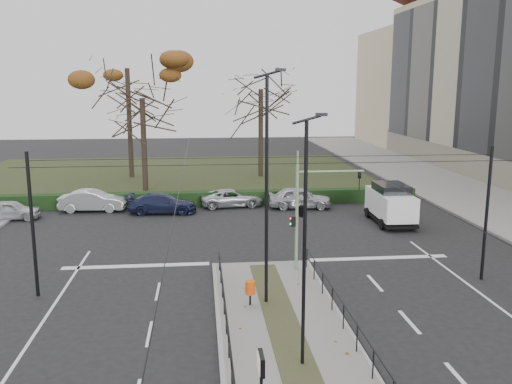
# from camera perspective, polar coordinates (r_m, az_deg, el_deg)

# --- Properties ---
(ground) EXTENTS (140.00, 140.00, 0.00)m
(ground) POSITION_cam_1_polar(r_m,az_deg,el_deg) (21.82, 2.03, -11.86)
(ground) COLOR black
(ground) RESTS_ON ground
(median_island) EXTENTS (4.40, 15.00, 0.14)m
(median_island) POSITION_cam_1_polar(r_m,az_deg,el_deg) (19.54, 3.06, -14.51)
(median_island) COLOR slate
(median_island) RESTS_ON ground
(sidewalk_east) EXTENTS (8.00, 90.00, 0.14)m
(sidewalk_east) POSITION_cam_1_polar(r_m,az_deg,el_deg) (47.53, 20.21, 0.22)
(sidewalk_east) COLOR slate
(sidewalk_east) RESTS_ON ground
(park) EXTENTS (38.00, 26.00, 0.10)m
(park) POSITION_cam_1_polar(r_m,az_deg,el_deg) (52.67, -9.27, 1.76)
(park) COLOR #273118
(park) RESTS_ON ground
(hedge) EXTENTS (38.00, 1.00, 1.00)m
(hedge) POSITION_cam_1_polar(r_m,az_deg,el_deg) (39.45, -10.39, -0.76)
(hedge) COLOR black
(hedge) RESTS_ON ground
(median_railing) EXTENTS (4.14, 13.24, 0.92)m
(median_railing) POSITION_cam_1_polar(r_m,az_deg,el_deg) (19.07, 3.14, -12.19)
(median_railing) COLOR black
(median_railing) RESTS_ON median_island
(catenary) EXTENTS (20.00, 34.00, 6.00)m
(catenary) POSITION_cam_1_polar(r_m,az_deg,el_deg) (22.28, 1.52, -2.10)
(catenary) COLOR black
(catenary) RESTS_ON ground
(traffic_light) EXTENTS (3.37, 1.92, 4.96)m
(traffic_light) POSITION_cam_1_polar(r_m,az_deg,el_deg) (24.73, 4.99, -1.74)
(traffic_light) COLOR gray
(traffic_light) RESTS_ON median_island
(litter_bin) EXTENTS (0.38, 0.38, 0.98)m
(litter_bin) POSITION_cam_1_polar(r_m,az_deg,el_deg) (21.24, -0.62, -10.06)
(litter_bin) COLOR black
(litter_bin) RESTS_ON median_island
(info_panel) EXTENTS (0.13, 0.60, 2.31)m
(info_panel) POSITION_cam_1_polar(r_m,az_deg,el_deg) (13.26, 0.54, -18.58)
(info_panel) COLOR black
(info_panel) RESTS_ON median_island
(streetlamp_median_near) EXTENTS (0.64, 0.13, 7.63)m
(streetlamp_median_near) POSITION_cam_1_polar(r_m,az_deg,el_deg) (16.00, 5.19, -5.26)
(streetlamp_median_near) COLOR black
(streetlamp_median_near) RESTS_ON median_island
(streetlamp_median_far) EXTENTS (0.75, 0.15, 9.00)m
(streetlamp_median_far) POSITION_cam_1_polar(r_m,az_deg,el_deg) (20.48, 1.18, 0.43)
(streetlamp_median_far) COLOR black
(streetlamp_median_far) RESTS_ON median_island
(parked_car_first) EXTENTS (3.80, 1.68, 1.27)m
(parked_car_first) POSITION_cam_1_polar(r_m,az_deg,el_deg) (38.35, -24.45, -1.73)
(parked_car_first) COLOR #AEB0B6
(parked_car_first) RESTS_ON ground
(parked_car_second) EXTENTS (4.51, 1.74, 1.46)m
(parked_car_second) POSITION_cam_1_polar(r_m,az_deg,el_deg) (38.92, -16.82, -0.88)
(parked_car_second) COLOR #AEB0B6
(parked_car_second) RESTS_ON ground
(parked_car_third) EXTENTS (4.69, 2.13, 1.33)m
(parked_car_third) POSITION_cam_1_polar(r_m,az_deg,el_deg) (37.24, -9.83, -1.19)
(parked_car_third) COLOR #1B2140
(parked_car_third) RESTS_ON ground
(parked_car_fourth) EXTENTS (4.64, 2.54, 1.23)m
(parked_car_fourth) POSITION_cam_1_polar(r_m,az_deg,el_deg) (38.77, -2.57, -0.62)
(parked_car_fourth) COLOR #AEB0B6
(parked_car_fourth) RESTS_ON ground
(white_van) EXTENTS (2.24, 4.77, 2.50)m
(white_van) POSITION_cam_1_polar(r_m,az_deg,el_deg) (34.95, 13.98, -1.11)
(white_van) COLOR white
(white_van) RESTS_ON ground
(rust_tree) EXTENTS (8.83, 8.83, 13.09)m
(rust_tree) POSITION_cam_1_polar(r_m,az_deg,el_deg) (51.40, -13.42, 12.56)
(rust_tree) COLOR black
(rust_tree) RESTS_ON park
(bare_tree_center) EXTENTS (7.43, 7.43, 10.75)m
(bare_tree_center) POSITION_cam_1_polar(r_m,az_deg,el_deg) (50.59, 0.51, 10.12)
(bare_tree_center) COLOR black
(bare_tree_center) RESTS_ON park
(bare_tree_near) EXTENTS (6.52, 6.52, 9.87)m
(bare_tree_near) POSITION_cam_1_polar(r_m,az_deg,el_deg) (44.48, -11.88, 8.94)
(bare_tree_near) COLOR black
(bare_tree_near) RESTS_ON park
(parked_car_fifth) EXTENTS (4.55, 2.14, 1.51)m
(parked_car_fifth) POSITION_cam_1_polar(r_m,az_deg,el_deg) (38.25, 4.61, -0.60)
(parked_car_fifth) COLOR #AEB0B6
(parked_car_fifth) RESTS_ON ground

